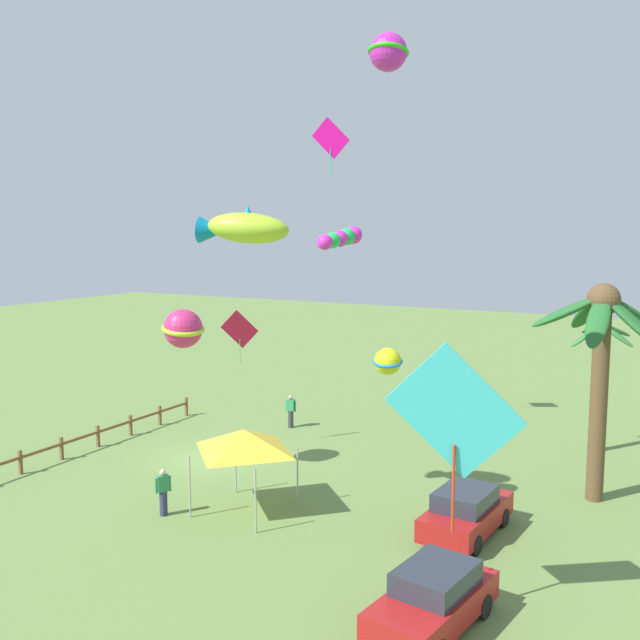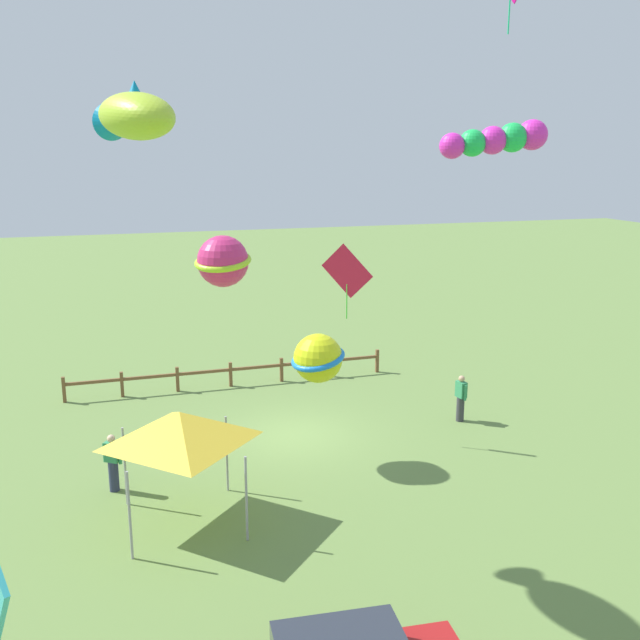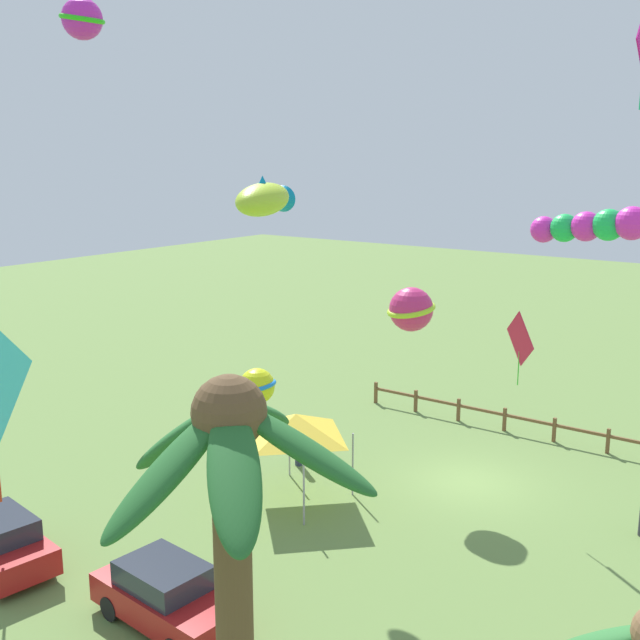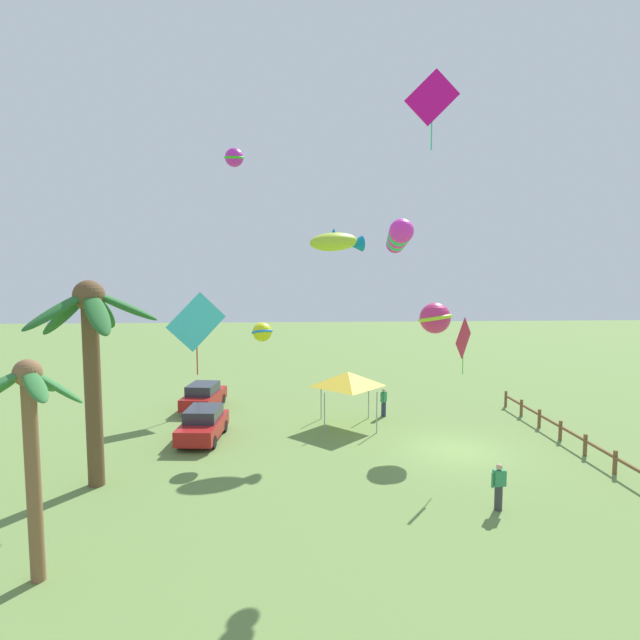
{
  "view_description": "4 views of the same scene",
  "coord_description": "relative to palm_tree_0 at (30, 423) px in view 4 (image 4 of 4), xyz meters",
  "views": [
    {
      "loc": [
        23.09,
        17.69,
        9.45
      ],
      "look_at": [
        2.29,
        6.38,
        6.47
      ],
      "focal_mm": 40.05,
      "sensor_mm": 36.0,
      "label": 1
    },
    {
      "loc": [
        5.42,
        20.36,
        8.84
      ],
      "look_at": [
        0.54,
        4.63,
        4.89
      ],
      "focal_mm": 39.69,
      "sensor_mm": 36.0,
      "label": 2
    },
    {
      "loc": [
        -10.2,
        22.49,
        10.77
      ],
      "look_at": [
        2.39,
        5.23,
        6.21
      ],
      "focal_mm": 43.17,
      "sensor_mm": 36.0,
      "label": 3
    },
    {
      "loc": [
        -21.53,
        7.39,
        7.91
      ],
      "look_at": [
        2.22,
        5.94,
        5.7
      ],
      "focal_mm": 28.3,
      "sensor_mm": 36.0,
      "label": 4
    }
  ],
  "objects": [
    {
      "name": "ground_plane",
      "position": [
        8.76,
        -13.92,
        -4.18
      ],
      "size": [
        120.0,
        120.0,
        0.0
      ],
      "primitive_type": "plane",
      "color": "olive"
    },
    {
      "name": "palm_tree_0",
      "position": [
        0.0,
        0.0,
        0.0
      ],
      "size": [
        2.66,
        2.64,
        5.79
      ],
      "color": "brown",
      "rests_on": "ground"
    },
    {
      "name": "palm_tree_1",
      "position": [
        5.94,
        0.72,
        1.4
      ],
      "size": [
        4.28,
        4.52,
        7.67
      ],
      "color": "brown",
      "rests_on": "ground"
    },
    {
      "name": "rail_fence",
      "position": [
        9.79,
        -19.34,
        -3.6
      ],
      "size": [
        12.23,
        0.12,
        0.95
      ],
      "color": "brown",
      "rests_on": "ground"
    },
    {
      "name": "parked_car_0",
      "position": [
        10.97,
        -2.39,
        -3.43
      ],
      "size": [
        4.03,
        2.02,
        1.51
      ],
      "color": "#A51919",
      "rests_on": "ground"
    },
    {
      "name": "parked_car_1",
      "position": [
        16.51,
        -1.5,
        -3.43
      ],
      "size": [
        4.11,
        2.25,
        1.51
      ],
      "color": "#A51919",
      "rests_on": "ground"
    },
    {
      "name": "spectator_0",
      "position": [
        14.3,
        -11.72,
        -3.36
      ],
      "size": [
        0.47,
        0.4,
        1.59
      ],
      "color": "#2D3351",
      "rests_on": "ground"
    },
    {
      "name": "spectator_1",
      "position": [
        3.07,
        -13.49,
        -3.36
      ],
      "size": [
        0.28,
        0.55,
        1.59
      ],
      "color": "#38383D",
      "rests_on": "ground"
    },
    {
      "name": "festival_tent",
      "position": [
        12.71,
        -9.53,
        -1.71
      ],
      "size": [
        2.86,
        2.86,
        2.85
      ],
      "color": "#9E9EA3",
      "rests_on": "ground"
    },
    {
      "name": "kite_tube_0",
      "position": [
        4.19,
        -10.22,
        4.95
      ],
      "size": [
        2.9,
        0.99,
        1.01
      ],
      "color": "#E92BB9"
    },
    {
      "name": "kite_diamond_1",
      "position": [
        3.54,
        -11.09,
        9.26
      ],
      "size": [
        0.14,
        1.82,
        2.54
      ],
      "color": "#CA0A7D"
    },
    {
      "name": "kite_ball_2",
      "position": [
        10.9,
        -13.51,
        1.59
      ],
      "size": [
        2.27,
        2.27,
        1.48
      ],
      "color": "#CE296B"
    },
    {
      "name": "kite_fish_3",
      "position": [
        13.39,
        -9.0,
        5.35
      ],
      "size": [
        2.03,
        3.14,
        1.26
      ],
      "color": "#ABD02E"
    },
    {
      "name": "kite_ball_4",
      "position": [
        10.59,
        -5.26,
        1.02
      ],
      "size": [
        1.26,
        1.26,
        0.9
      ],
      "color": "yellow"
    },
    {
      "name": "kite_diamond_5",
      "position": [
        7.11,
        -13.58,
        1.08
      ],
      "size": [
        1.31,
        1.08,
        2.32
      ],
      "color": "#BC1936"
    },
    {
      "name": "kite_ball_6",
      "position": [
        14.49,
        -3.69,
        9.77
      ],
      "size": [
        1.1,
        1.1,
        0.97
      ],
      "color": "#C425AD"
    },
    {
      "name": "kite_diamond_7",
      "position": [
        15.81,
        -1.29,
        0.94
      ],
      "size": [
        1.26,
        3.16,
        4.69
      ],
      "color": "#3DCBD5"
    }
  ]
}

